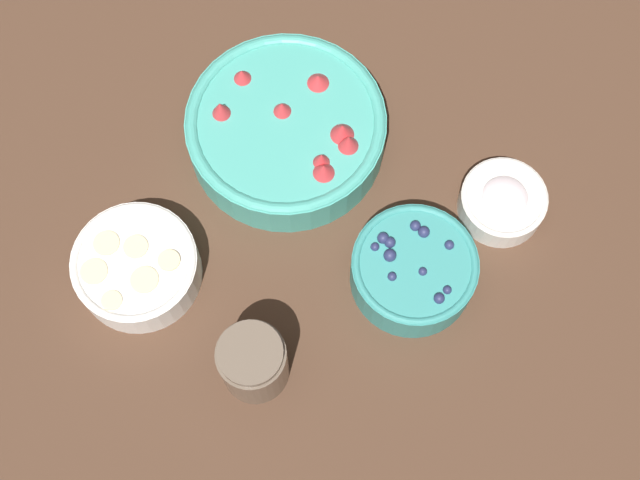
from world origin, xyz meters
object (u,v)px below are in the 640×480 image
object	(u,v)px
bowl_blueberries	(414,269)
bowl_bananas	(136,266)
bowl_cream	(503,201)
jar_chocolate	(253,363)
bowl_strawberries	(287,129)

from	to	relation	value
bowl_blueberries	bowl_bananas	world-z (taller)	bowl_blueberries
bowl_blueberries	bowl_cream	xyz separation A→B (m)	(-0.05, -0.14, -0.01)
bowl_cream	jar_chocolate	xyz separation A→B (m)	(0.16, 0.34, 0.02)
bowl_strawberries	bowl_bananas	world-z (taller)	bowl_strawberries
bowl_blueberries	jar_chocolate	distance (m)	0.22
bowl_bananas	bowl_cream	world-z (taller)	bowl_bananas
bowl_cream	bowl_bananas	bearing A→B (deg)	41.64
bowl_cream	bowl_blueberries	bearing A→B (deg)	69.38
bowl_blueberries	bowl_bananas	size ratio (longest dim) A/B	1.00
bowl_strawberries	bowl_blueberries	size ratio (longest dim) A/B	1.68
bowl_bananas	jar_chocolate	xyz separation A→B (m)	(-0.19, 0.03, 0.01)
bowl_strawberries	bowl_bananas	distance (m)	0.26
bowl_blueberries	jar_chocolate	bearing A→B (deg)	62.11
bowl_bananas	bowl_cream	size ratio (longest dim) A/B	1.41
bowl_strawberries	bowl_blueberries	xyz separation A→B (m)	(-0.23, 0.08, -0.00)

